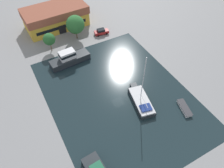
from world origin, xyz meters
name	(u,v)px	position (x,y,z in m)	size (l,w,h in m)	color
ground_plane	(118,95)	(0.00, 0.00, 0.00)	(440.00, 440.00, 0.00)	gray
water_canal	(118,95)	(0.00, 0.00, 0.00)	(29.59, 39.23, 0.01)	#19282D
warehouse_building	(56,17)	(-2.62, 33.59, 3.13)	(18.90, 10.24, 6.17)	gold
quay_tree_near_building	(75,25)	(0.26, 24.60, 4.58)	(5.13, 5.13, 7.15)	brown
quay_tree_by_water	(49,39)	(-7.99, 22.77, 3.67)	(3.24, 3.24, 5.29)	brown
parked_car	(101,32)	(7.44, 23.10, 0.85)	(4.40, 2.22, 1.71)	maroon
sailboat_moored	(141,101)	(3.31, -4.10, 0.65)	(4.90, 9.75, 12.51)	#23282D
motor_cruiser	(69,59)	(-5.47, 15.61, 1.36)	(10.52, 3.89, 3.77)	#23282D
small_dinghy	(184,108)	(10.45, -9.98, 0.33)	(2.65, 4.81, 0.65)	silver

